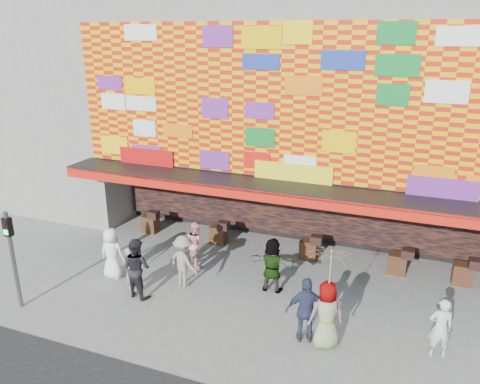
{
  "coord_description": "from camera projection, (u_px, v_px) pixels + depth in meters",
  "views": [
    {
      "loc": [
        4.13,
        -10.34,
        7.68
      ],
      "look_at": [
        -0.62,
        2.0,
        3.14
      ],
      "focal_mm": 35.0,
      "sensor_mm": 36.0,
      "label": 1
    }
  ],
  "objects": [
    {
      "name": "ped_i",
      "position": [
        196.0,
        243.0,
        16.04
      ],
      "size": [
        0.98,
        0.96,
        1.59
      ],
      "primitive_type": "imported",
      "rotation": [
        0.0,
        0.0,
        2.45
      ],
      "color": "pink",
      "rests_on": "ground"
    },
    {
      "name": "ped_a",
      "position": [
        112.0,
        253.0,
        15.18
      ],
      "size": [
        0.86,
        0.57,
        1.72
      ],
      "primitive_type": "imported",
      "rotation": [
        0.0,
        0.0,
        3.17
      ],
      "color": "white",
      "rests_on": "ground"
    },
    {
      "name": "ground",
      "position": [
        235.0,
        323.0,
        13.03
      ],
      "size": [
        90.0,
        90.0,
        0.0
      ],
      "primitive_type": "plane",
      "color": "slate",
      "rests_on": "ground"
    },
    {
      "name": "ped_f",
      "position": [
        272.0,
        265.0,
        14.39
      ],
      "size": [
        1.64,
        0.58,
        1.75
      ],
      "primitive_type": "imported",
      "rotation": [
        0.0,
        0.0,
        3.18
      ],
      "color": "gray",
      "rests_on": "ground"
    },
    {
      "name": "shop_building",
      "position": [
        311.0,
        97.0,
        18.54
      ],
      "size": [
        15.2,
        9.4,
        10.0
      ],
      "color": "gray",
      "rests_on": "ground"
    },
    {
      "name": "ped_c",
      "position": [
        137.0,
        268.0,
        14.08
      ],
      "size": [
        1.05,
        0.89,
        1.89
      ],
      "primitive_type": "imported",
      "rotation": [
        0.0,
        0.0,
        2.93
      ],
      "color": "black",
      "rests_on": "ground"
    },
    {
      "name": "ped_e",
      "position": [
        306.0,
        310.0,
        11.99
      ],
      "size": [
        1.16,
        0.79,
        1.82
      ],
      "primitive_type": "imported",
      "rotation": [
        0.0,
        0.0,
        3.5
      ],
      "color": "#2F3453",
      "rests_on": "ground"
    },
    {
      "name": "ped_d",
      "position": [
        184.0,
        261.0,
        14.66
      ],
      "size": [
        1.26,
        0.98,
        1.72
      ],
      "primitive_type": "imported",
      "rotation": [
        0.0,
        0.0,
        2.79
      ],
      "color": "gray",
      "rests_on": "ground"
    },
    {
      "name": "neighbor_left",
      "position": [
        46.0,
        68.0,
        22.56
      ],
      "size": [
        11.0,
        8.0,
        12.0
      ],
      "primitive_type": "cube",
      "color": "gray",
      "rests_on": "ground"
    },
    {
      "name": "signal_left",
      "position": [
        12.0,
        249.0,
        13.21
      ],
      "size": [
        0.22,
        0.2,
        3.0
      ],
      "color": "#59595B",
      "rests_on": "ground"
    },
    {
      "name": "ped_h",
      "position": [
        440.0,
        328.0,
        11.47
      ],
      "size": [
        0.66,
        0.51,
        1.6
      ],
      "primitive_type": "imported",
      "rotation": [
        0.0,
        0.0,
        3.39
      ],
      "color": "silver",
      "rests_on": "ground"
    },
    {
      "name": "ped_b",
      "position": [
        131.0,
        270.0,
        14.38
      ],
      "size": [
        0.65,
        0.56,
        1.5
      ],
      "primitive_type": "imported",
      "rotation": [
        0.0,
        0.0,
        2.71
      ],
      "color": "#D0868E",
      "rests_on": "ground"
    },
    {
      "name": "ped_g",
      "position": [
        326.0,
        315.0,
        11.79
      ],
      "size": [
        1.06,
        0.93,
        1.83
      ],
      "primitive_type": "imported",
      "rotation": [
        0.0,
        0.0,
        3.63
      ],
      "color": "gray",
      "rests_on": "ground"
    },
    {
      "name": "parasol",
      "position": [
        330.0,
        269.0,
        11.37
      ],
      "size": [
        1.44,
        1.46,
        2.0
      ],
      "color": "beige",
      "rests_on": "ground"
    }
  ]
}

